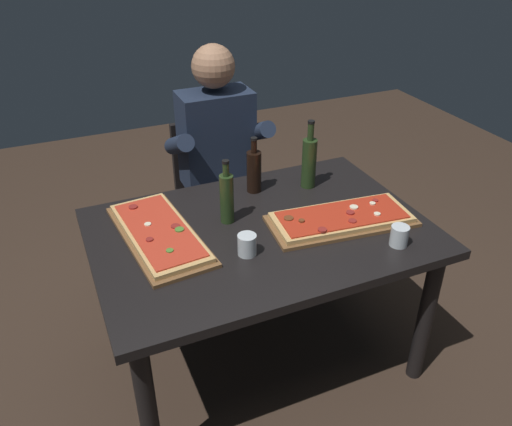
# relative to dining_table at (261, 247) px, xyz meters

# --- Properties ---
(ground_plane) EXTENTS (6.40, 6.40, 0.00)m
(ground_plane) POSITION_rel_dining_table_xyz_m (0.00, 0.00, -0.64)
(ground_plane) COLOR #38281E
(dining_table) EXTENTS (1.40, 0.96, 0.74)m
(dining_table) POSITION_rel_dining_table_xyz_m (0.00, 0.00, 0.00)
(dining_table) COLOR black
(dining_table) RESTS_ON ground_plane
(pizza_rectangular_front) EXTENTS (0.65, 0.33, 0.05)m
(pizza_rectangular_front) POSITION_rel_dining_table_xyz_m (0.34, -0.09, 0.12)
(pizza_rectangular_front) COLOR brown
(pizza_rectangular_front) RESTS_ON dining_table
(pizza_rectangular_left) EXTENTS (0.33, 0.65, 0.05)m
(pizza_rectangular_left) POSITION_rel_dining_table_xyz_m (-0.41, 0.11, 0.11)
(pizza_rectangular_left) COLOR brown
(pizza_rectangular_left) RESTS_ON dining_table
(wine_bottle_dark) EXTENTS (0.07, 0.07, 0.33)m
(wine_bottle_dark) POSITION_rel_dining_table_xyz_m (0.36, 0.26, 0.23)
(wine_bottle_dark) COLOR #233819
(wine_bottle_dark) RESTS_ON dining_table
(oil_bottle_amber) EXTENTS (0.06, 0.06, 0.29)m
(oil_bottle_amber) POSITION_rel_dining_table_xyz_m (-0.11, 0.11, 0.21)
(oil_bottle_amber) COLOR #233819
(oil_bottle_amber) RESTS_ON dining_table
(vinegar_bottle_green) EXTENTS (0.07, 0.07, 0.27)m
(vinegar_bottle_green) POSITION_rel_dining_table_xyz_m (0.11, 0.32, 0.20)
(vinegar_bottle_green) COLOR black
(vinegar_bottle_green) RESTS_ON dining_table
(tumbler_near_camera) EXTENTS (0.07, 0.07, 0.09)m
(tumbler_near_camera) POSITION_rel_dining_table_xyz_m (0.46, -0.33, 0.13)
(tumbler_near_camera) COLOR silver
(tumbler_near_camera) RESTS_ON dining_table
(tumbler_far_side) EXTENTS (0.07, 0.07, 0.09)m
(tumbler_far_side) POSITION_rel_dining_table_xyz_m (-0.12, -0.14, 0.13)
(tumbler_far_side) COLOR silver
(tumbler_far_side) RESTS_ON dining_table
(diner_chair) EXTENTS (0.44, 0.44, 0.87)m
(diner_chair) POSITION_rel_dining_table_xyz_m (0.08, 0.86, -0.16)
(diner_chair) COLOR black
(diner_chair) RESTS_ON ground_plane
(seated_diner) EXTENTS (0.53, 0.41, 1.33)m
(seated_diner) POSITION_rel_dining_table_xyz_m (0.08, 0.74, 0.10)
(seated_diner) COLOR #23232D
(seated_diner) RESTS_ON ground_plane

